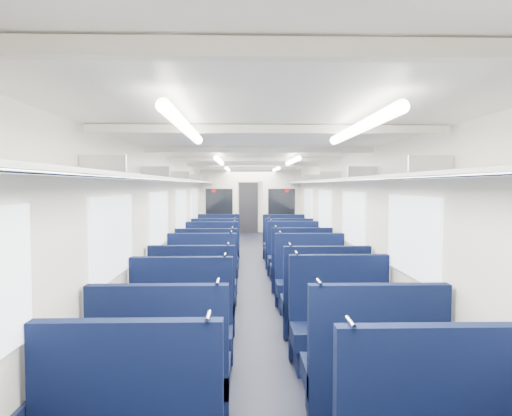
% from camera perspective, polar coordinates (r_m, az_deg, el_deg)
% --- Properties ---
extents(floor, '(2.80, 18.00, 0.01)m').
position_cam_1_polar(floor, '(9.61, -0.40, -8.54)').
color(floor, black).
rests_on(floor, ground).
extents(ceiling, '(2.80, 18.00, 0.01)m').
position_cam_1_polar(ceiling, '(9.43, -0.40, 5.60)').
color(ceiling, white).
rests_on(ceiling, wall_left).
extents(wall_left, '(0.02, 18.00, 2.35)m').
position_cam_1_polar(wall_left, '(9.52, -8.86, -1.54)').
color(wall_left, beige).
rests_on(wall_left, floor).
extents(dado_left, '(0.03, 17.90, 0.70)m').
position_cam_1_polar(dado_left, '(9.62, -8.73, -6.44)').
color(dado_left, black).
rests_on(dado_left, floor).
extents(wall_right, '(0.02, 18.00, 2.35)m').
position_cam_1_polar(wall_right, '(9.58, 8.01, -1.51)').
color(wall_right, beige).
rests_on(wall_right, floor).
extents(dado_right, '(0.03, 17.90, 0.70)m').
position_cam_1_polar(dado_right, '(9.67, 7.89, -6.39)').
color(dado_right, black).
rests_on(dado_right, floor).
extents(wall_far, '(2.80, 0.02, 2.35)m').
position_cam_1_polar(wall_far, '(18.43, -0.94, 0.60)').
color(wall_far, beige).
rests_on(wall_far, floor).
extents(luggage_rack_left, '(0.36, 17.40, 0.18)m').
position_cam_1_polar(luggage_rack_left, '(9.47, -7.77, 3.28)').
color(luggage_rack_left, '#B2B5BA').
rests_on(luggage_rack_left, wall_left).
extents(luggage_rack_right, '(0.36, 17.40, 0.18)m').
position_cam_1_polar(luggage_rack_right, '(9.52, 6.93, 3.28)').
color(luggage_rack_right, '#B2B5BA').
rests_on(luggage_rack_right, wall_right).
extents(windows, '(2.78, 15.60, 0.75)m').
position_cam_1_polar(windows, '(8.97, -0.34, -0.20)').
color(windows, white).
rests_on(windows, wall_left).
extents(ceiling_fittings, '(2.70, 16.06, 0.11)m').
position_cam_1_polar(ceiling_fittings, '(9.17, -0.37, 5.30)').
color(ceiling_fittings, silver).
rests_on(ceiling_fittings, ceiling).
extents(end_door, '(0.75, 0.06, 2.00)m').
position_cam_1_polar(end_door, '(18.38, -0.94, 0.04)').
color(end_door, black).
rests_on(end_door, floor).
extents(bulkhead, '(2.80, 0.10, 2.35)m').
position_cam_1_polar(bulkhead, '(12.92, -0.70, -0.10)').
color(bulkhead, silver).
rests_on(bulkhead, floor).
extents(seat_4, '(1.06, 0.59, 1.19)m').
position_cam_1_polar(seat_4, '(3.92, -11.61, -20.19)').
color(seat_4, '#0B1436').
rests_on(seat_4, floor).
extents(seat_5, '(1.06, 0.59, 1.19)m').
position_cam_1_polar(seat_5, '(3.98, 14.23, -19.89)').
color(seat_5, '#0B1436').
rests_on(seat_5, floor).
extents(seat_6, '(1.06, 0.59, 1.19)m').
position_cam_1_polar(seat_6, '(4.88, -9.41, -15.49)').
color(seat_6, '#0B1436').
rests_on(seat_6, floor).
extents(seat_7, '(1.06, 0.59, 1.19)m').
position_cam_1_polar(seat_7, '(5.04, 10.52, -14.90)').
color(seat_7, '#0B1436').
rests_on(seat_7, floor).
extents(seat_8, '(1.06, 0.59, 1.19)m').
position_cam_1_polar(seat_8, '(6.02, -7.81, -11.93)').
color(seat_8, '#0B1436').
rests_on(seat_8, floor).
extents(seat_9, '(1.06, 0.59, 1.19)m').
position_cam_1_polar(seat_9, '(5.96, 8.51, -12.07)').
color(seat_9, '#0B1436').
rests_on(seat_9, floor).
extents(seat_10, '(1.06, 0.59, 1.19)m').
position_cam_1_polar(seat_10, '(7.12, -6.79, -9.59)').
color(seat_10, '#0B1436').
rests_on(seat_10, floor).
extents(seat_11, '(1.06, 0.59, 1.19)m').
position_cam_1_polar(seat_11, '(7.11, 6.80, -9.61)').
color(seat_11, '#0B1436').
rests_on(seat_11, floor).
extents(seat_12, '(1.06, 0.59, 1.19)m').
position_cam_1_polar(seat_12, '(8.15, -6.10, -8.00)').
color(seat_12, '#0B1436').
rests_on(seat_12, floor).
extents(seat_13, '(1.06, 0.59, 1.19)m').
position_cam_1_polar(seat_13, '(8.30, 5.57, -7.80)').
color(seat_13, '#0B1436').
rests_on(seat_13, floor).
extents(seat_14, '(1.06, 0.59, 1.19)m').
position_cam_1_polar(seat_14, '(9.30, -5.52, -6.65)').
color(seat_14, '#0B1436').
rests_on(seat_14, floor).
extents(seat_15, '(1.06, 0.59, 1.19)m').
position_cam_1_polar(seat_15, '(9.47, 4.68, -6.48)').
color(seat_15, '#0B1436').
rests_on(seat_15, floor).
extents(seat_16, '(1.06, 0.59, 1.19)m').
position_cam_1_polar(seat_16, '(10.52, -5.05, -5.54)').
color(seat_16, '#0B1436').
rests_on(seat_16, floor).
extents(seat_17, '(1.06, 0.59, 1.19)m').
position_cam_1_polar(seat_17, '(10.49, 4.06, -5.56)').
color(seat_17, '#0B1436').
rests_on(seat_17, floor).
extents(seat_18, '(1.06, 0.59, 1.19)m').
position_cam_1_polar(seat_18, '(11.73, -4.68, -4.67)').
color(seat_18, '#0B1436').
rests_on(seat_18, floor).
extents(seat_19, '(1.06, 0.59, 1.19)m').
position_cam_1_polar(seat_19, '(11.60, 3.52, -4.75)').
color(seat_19, '#0B1436').
rests_on(seat_19, floor).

